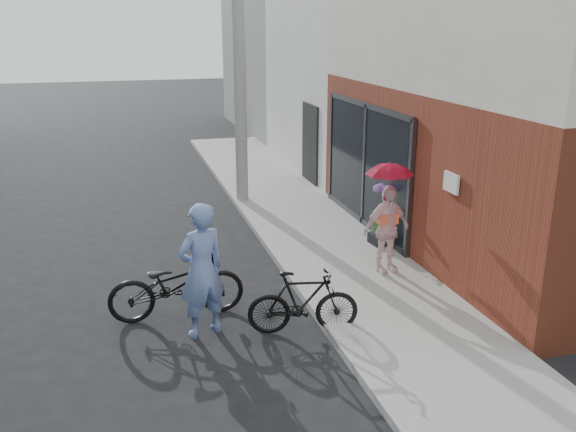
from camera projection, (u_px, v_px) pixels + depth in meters
name	position (u px, v px, depth m)	size (l,w,h in m)	color
ground	(254.00, 323.00, 8.81)	(80.00, 80.00, 0.00)	black
sidewalk	(341.00, 256.00, 11.18)	(2.20, 24.00, 0.12)	gray
curb	(280.00, 262.00, 10.87)	(0.12, 24.00, 0.12)	#9E9E99
plaster_building	(422.00, 45.00, 17.88)	(8.00, 6.00, 7.00)	white
east_building_far	(339.00, 39.00, 24.29)	(8.00, 8.00, 7.00)	gray
utility_pole	(239.00, 53.00, 13.53)	(0.28, 0.28, 7.00)	#9E9E99
officer	(201.00, 271.00, 8.22)	(0.69, 0.46, 1.91)	#6A83BE
bike_left	(176.00, 285.00, 8.85)	(0.68, 1.96, 1.03)	black
bike_right	(303.00, 302.00, 8.41)	(0.44, 1.54, 0.93)	black
kimono_woman	(386.00, 229.00, 10.12)	(0.88, 0.37, 1.50)	#F5CDD0
parasol	(390.00, 166.00, 9.79)	(0.74, 0.74, 0.65)	red
planter	(381.00, 239.00, 11.60)	(0.38, 0.38, 0.20)	black
potted_plant	(382.00, 218.00, 11.47)	(0.56, 0.49, 0.63)	#3B6628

